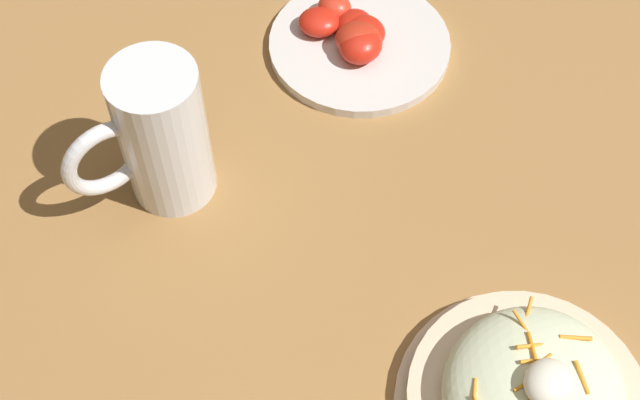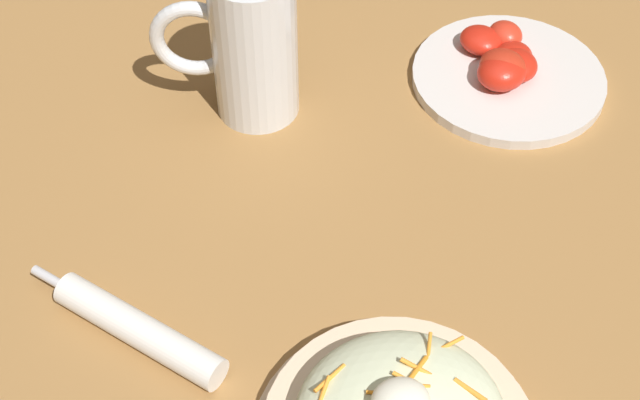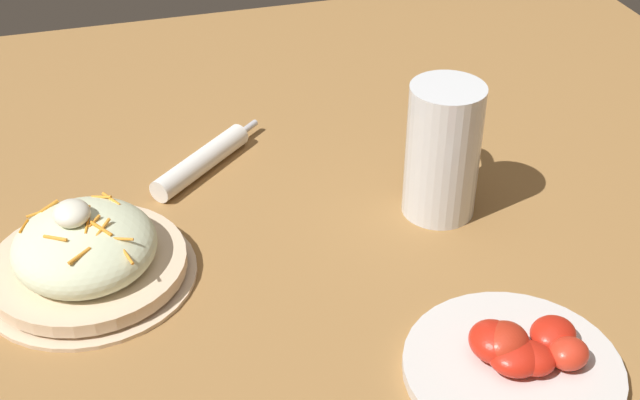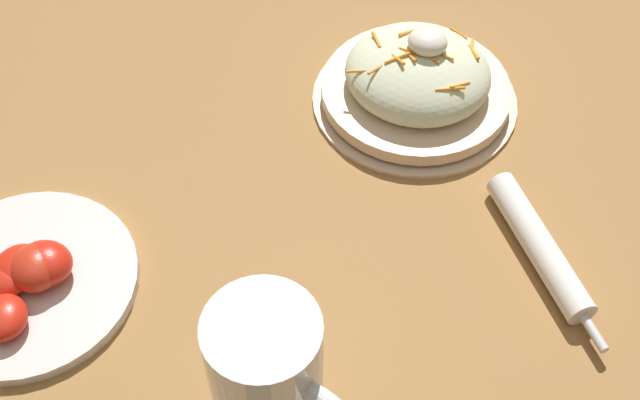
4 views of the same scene
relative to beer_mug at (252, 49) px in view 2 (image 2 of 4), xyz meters
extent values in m
plane|color=#9E703D|center=(-0.06, 0.16, -0.08)|extent=(1.43, 1.43, 0.00)
cylinder|color=orange|center=(-0.07, 0.41, -0.01)|extent=(0.02, 0.02, 0.01)
cylinder|color=orange|center=(-0.03, 0.39, 0.00)|extent=(0.03, 0.01, 0.01)
cylinder|color=orange|center=(-0.02, 0.39, 0.00)|extent=(0.02, 0.01, 0.01)
cylinder|color=orange|center=(0.03, 0.37, -0.01)|extent=(0.03, 0.02, 0.00)
cylinder|color=orange|center=(-0.03, 0.38, 0.00)|extent=(0.02, 0.02, 0.01)
cylinder|color=orange|center=(0.00, 0.39, 0.00)|extent=(0.02, 0.01, 0.00)
cylinder|color=orange|center=(-0.03, 0.38, 0.00)|extent=(0.02, 0.02, 0.01)
cylinder|color=orange|center=(-0.05, 0.37, -0.01)|extent=(0.01, 0.03, 0.00)
cylinder|color=orange|center=(-0.07, 0.36, -0.02)|extent=(0.03, 0.01, 0.01)
cylinder|color=orange|center=(0.03, 0.38, -0.01)|extent=(0.02, 0.02, 0.01)
cylinder|color=white|center=(0.00, 0.00, 0.01)|extent=(0.08, 0.08, 0.16)
cylinder|color=#B76B14|center=(0.00, 0.00, -0.02)|extent=(0.08, 0.08, 0.12)
cylinder|color=white|center=(0.00, 0.00, 0.05)|extent=(0.08, 0.08, 0.01)
torus|color=white|center=(0.05, -0.02, 0.01)|extent=(0.09, 0.04, 0.09)
cylinder|color=white|center=(0.16, 0.25, -0.06)|extent=(0.13, 0.14, 0.03)
cylinder|color=silver|center=(0.22, 0.18, -0.06)|extent=(0.03, 0.03, 0.01)
cylinder|color=silver|center=(-0.27, 0.04, -0.07)|extent=(0.20, 0.20, 0.01)
ellipsoid|color=red|center=(-0.28, -0.01, -0.05)|extent=(0.04, 0.05, 0.03)
ellipsoid|color=red|center=(-0.25, -0.01, -0.05)|extent=(0.06, 0.06, 0.02)
ellipsoid|color=red|center=(-0.25, 0.05, -0.05)|extent=(0.06, 0.05, 0.03)
ellipsoid|color=red|center=(-0.27, 0.04, -0.05)|extent=(0.05, 0.06, 0.03)
ellipsoid|color=red|center=(-0.25, 0.04, -0.05)|extent=(0.07, 0.07, 0.03)
ellipsoid|color=red|center=(-0.27, 0.02, -0.05)|extent=(0.06, 0.06, 0.02)
camera|label=1|loc=(0.30, 0.43, 0.65)|focal=49.09mm
camera|label=2|loc=(0.13, 0.70, 0.57)|focal=51.63mm
camera|label=3|loc=(-0.77, 0.37, 0.52)|focal=48.81mm
camera|label=4|loc=(0.14, -0.23, 0.57)|focal=45.94mm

